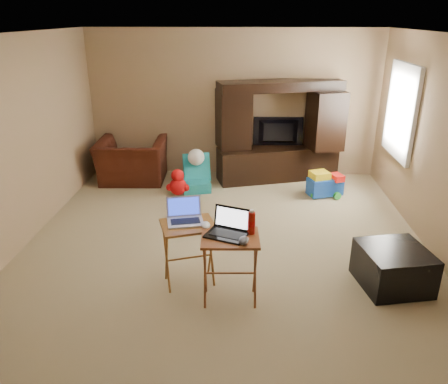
# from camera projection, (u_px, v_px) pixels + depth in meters

# --- Properties ---
(floor) EXTENTS (5.50, 5.50, 0.00)m
(floor) POSITION_uv_depth(u_px,v_px,m) (225.00, 245.00, 5.49)
(floor) COLOR #C2B286
(floor) RESTS_ON ground
(ceiling) EXTENTS (5.50, 5.50, 0.00)m
(ceiling) POSITION_uv_depth(u_px,v_px,m) (225.00, 34.00, 4.55)
(ceiling) COLOR silver
(ceiling) RESTS_ON ground
(wall_back) EXTENTS (5.00, 0.00, 5.00)m
(wall_back) POSITION_uv_depth(u_px,v_px,m) (233.00, 104.00, 7.56)
(wall_back) COLOR tan
(wall_back) RESTS_ON ground
(wall_front) EXTENTS (5.00, 0.00, 5.00)m
(wall_front) POSITION_uv_depth(u_px,v_px,m) (200.00, 287.00, 2.47)
(wall_front) COLOR tan
(wall_front) RESTS_ON ground
(wall_left) EXTENTS (0.00, 5.50, 5.50)m
(wall_left) POSITION_uv_depth(u_px,v_px,m) (13.00, 146.00, 5.14)
(wall_left) COLOR tan
(wall_left) RESTS_ON ground
(wall_right) EXTENTS (0.00, 5.50, 5.50)m
(wall_right) POSITION_uv_depth(u_px,v_px,m) (447.00, 153.00, 4.89)
(wall_right) COLOR tan
(wall_right) RESTS_ON ground
(window_pane) EXTENTS (0.00, 1.20, 1.20)m
(window_pane) POSITION_uv_depth(u_px,v_px,m) (402.00, 111.00, 6.27)
(window_pane) COLOR white
(window_pane) RESTS_ON ground
(window_frame) EXTENTS (0.06, 1.14, 1.34)m
(window_frame) POSITION_uv_depth(u_px,v_px,m) (401.00, 111.00, 6.27)
(window_frame) COLOR white
(window_frame) RESTS_ON ground
(entertainment_center) EXTENTS (2.13, 1.07, 1.69)m
(entertainment_center) POSITION_uv_depth(u_px,v_px,m) (279.00, 132.00, 7.41)
(entertainment_center) COLOR black
(entertainment_center) RESTS_ON floor
(television) EXTENTS (0.86, 0.13, 0.50)m
(television) POSITION_uv_depth(u_px,v_px,m) (278.00, 132.00, 7.50)
(television) COLOR black
(television) RESTS_ON entertainment_center
(recliner) EXTENTS (1.17, 1.03, 0.73)m
(recliner) POSITION_uv_depth(u_px,v_px,m) (132.00, 161.00, 7.47)
(recliner) COLOR #491A0F
(recliner) RESTS_ON floor
(child_rocker) EXTENTS (0.56, 0.60, 0.59)m
(child_rocker) POSITION_uv_depth(u_px,v_px,m) (196.00, 173.00, 7.10)
(child_rocker) COLOR teal
(child_rocker) RESTS_ON floor
(plush_toy) EXTENTS (0.39, 0.32, 0.43)m
(plush_toy) POSITION_uv_depth(u_px,v_px,m) (178.00, 182.00, 6.95)
(plush_toy) COLOR red
(plush_toy) RESTS_ON floor
(push_toy) EXTENTS (0.65, 0.55, 0.41)m
(push_toy) POSITION_uv_depth(u_px,v_px,m) (325.00, 183.00, 6.92)
(push_toy) COLOR #1647B4
(push_toy) RESTS_ON floor
(ottoman) EXTENTS (0.78, 0.78, 0.43)m
(ottoman) POSITION_uv_depth(u_px,v_px,m) (393.00, 267.00, 4.60)
(ottoman) COLOR black
(ottoman) RESTS_ON floor
(tray_table_left) EXTENTS (0.65, 0.58, 0.70)m
(tray_table_left) POSITION_uv_depth(u_px,v_px,m) (189.00, 254.00, 4.59)
(tray_table_left) COLOR #A46127
(tray_table_left) RESTS_ON floor
(tray_table_right) EXTENTS (0.57, 0.47, 0.72)m
(tray_table_right) POSITION_uv_depth(u_px,v_px,m) (230.00, 269.00, 4.30)
(tray_table_right) COLOR brown
(tray_table_right) RESTS_ON floor
(laptop_left) EXTENTS (0.42, 0.37, 0.24)m
(laptop_left) POSITION_uv_depth(u_px,v_px,m) (185.00, 212.00, 4.45)
(laptop_left) COLOR silver
(laptop_left) RESTS_ON tray_table_left
(laptop_right) EXTENTS (0.46, 0.42, 0.24)m
(laptop_right) POSITION_uv_depth(u_px,v_px,m) (226.00, 224.00, 4.14)
(laptop_right) COLOR black
(laptop_right) RESTS_ON tray_table_right
(mouse_left) EXTENTS (0.11, 0.15, 0.06)m
(mouse_left) POSITION_uv_depth(u_px,v_px,m) (206.00, 225.00, 4.38)
(mouse_left) COLOR white
(mouse_left) RESTS_ON tray_table_left
(mouse_right) EXTENTS (0.11, 0.16, 0.06)m
(mouse_right) POSITION_uv_depth(u_px,v_px,m) (244.00, 240.00, 4.03)
(mouse_right) COLOR #444349
(mouse_right) RESTS_ON tray_table_right
(water_bottle) EXTENTS (0.07, 0.07, 0.22)m
(water_bottle) POSITION_uv_depth(u_px,v_px,m) (251.00, 223.00, 4.19)
(water_bottle) COLOR red
(water_bottle) RESTS_ON tray_table_right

